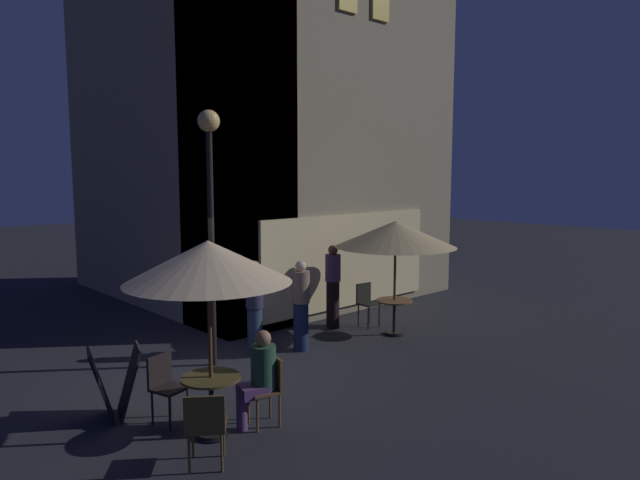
# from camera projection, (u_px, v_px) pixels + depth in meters

# --- Properties ---
(ground_plane) EXTENTS (60.00, 60.00, 0.00)m
(ground_plane) POSITION_uv_depth(u_px,v_px,m) (204.00, 382.00, 8.85)
(ground_plane) COLOR #24242B
(cafe_building) EXTENTS (7.28, 8.00, 9.13)m
(cafe_building) POSITION_uv_depth(u_px,v_px,m) (245.00, 117.00, 13.70)
(cafe_building) COLOR gray
(cafe_building) RESTS_ON ground
(street_lamp_near_corner) EXTENTS (0.36, 0.36, 4.24)m
(street_lamp_near_corner) POSITION_uv_depth(u_px,v_px,m) (210.00, 181.00, 9.28)
(street_lamp_near_corner) COLOR black
(street_lamp_near_corner) RESTS_ON ground
(menu_sandwich_board) EXTENTS (0.80, 0.73, 0.93)m
(menu_sandwich_board) POSITION_uv_depth(u_px,v_px,m) (115.00, 383.00, 7.51)
(menu_sandwich_board) COLOR black
(menu_sandwich_board) RESTS_ON ground
(cafe_table_0) EXTENTS (0.73, 0.73, 0.77)m
(cafe_table_0) POSITION_uv_depth(u_px,v_px,m) (211.00, 393.00, 6.96)
(cafe_table_0) COLOR black
(cafe_table_0) RESTS_ON ground
(cafe_table_1) EXTENTS (0.73, 0.73, 0.71)m
(cafe_table_1) POSITION_uv_depth(u_px,v_px,m) (394.00, 309.00, 11.38)
(cafe_table_1) COLOR black
(cafe_table_1) RESTS_ON ground
(patio_umbrella_0) EXTENTS (2.01, 2.01, 2.44)m
(patio_umbrella_0) POSITION_uv_depth(u_px,v_px,m) (208.00, 262.00, 6.77)
(patio_umbrella_0) COLOR black
(patio_umbrella_0) RESTS_ON ground
(patio_umbrella_1) EXTENTS (2.40, 2.40, 2.30)m
(patio_umbrella_1) POSITION_uv_depth(u_px,v_px,m) (395.00, 234.00, 11.21)
(patio_umbrella_1) COLOR black
(patio_umbrella_1) RESTS_ON ground
(cafe_chair_0) EXTENTS (0.48, 0.48, 0.89)m
(cafe_chair_0) POSITION_uv_depth(u_px,v_px,m) (165.00, 382.00, 7.38)
(cafe_chair_0) COLOR black
(cafe_chair_0) RESTS_ON ground
(cafe_chair_1) EXTENTS (0.61, 0.61, 0.87)m
(cafe_chair_1) POSITION_uv_depth(u_px,v_px,m) (205.00, 422.00, 6.20)
(cafe_chair_1) COLOR #4C3D1F
(cafe_chair_1) RESTS_ON ground
(cafe_chair_2) EXTENTS (0.47, 0.47, 0.89)m
(cafe_chair_2) POSITION_uv_depth(u_px,v_px,m) (270.00, 384.00, 7.32)
(cafe_chair_2) COLOR brown
(cafe_chair_2) RESTS_ON ground
(cafe_chair_3) EXTENTS (0.43, 0.43, 0.91)m
(cafe_chair_3) POSITION_uv_depth(u_px,v_px,m) (366.00, 300.00, 12.04)
(cafe_chair_3) COLOR black
(cafe_chair_3) RESTS_ON ground
(patron_seated_0) EXTENTS (0.52, 0.40, 1.25)m
(patron_seated_0) POSITION_uv_depth(u_px,v_px,m) (259.00, 373.00, 7.24)
(patron_seated_0) COLOR #56386D
(patron_seated_0) RESTS_ON ground
(patron_standing_1) EXTENTS (0.31, 0.31, 1.70)m
(patron_standing_1) POSITION_uv_depth(u_px,v_px,m) (255.00, 307.00, 10.06)
(patron_standing_1) COLOR #273650
(patron_standing_1) RESTS_ON ground
(patron_standing_2) EXTENTS (0.33, 0.33, 1.66)m
(patron_standing_2) POSITION_uv_depth(u_px,v_px,m) (301.00, 305.00, 10.35)
(patron_standing_2) COLOR #192447
(patron_standing_2) RESTS_ON ground
(patron_standing_3) EXTENTS (0.32, 0.32, 1.75)m
(patron_standing_3) POSITION_uv_depth(u_px,v_px,m) (333.00, 286.00, 11.88)
(patron_standing_3) COLOR black
(patron_standing_3) RESTS_ON ground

